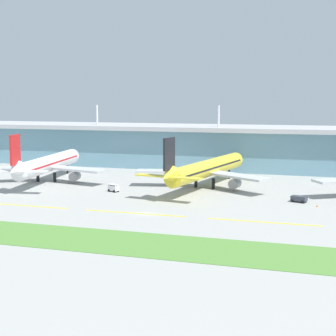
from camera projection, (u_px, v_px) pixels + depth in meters
name	position (u px, v px, depth m)	size (l,w,h in m)	color
ground_plane	(145.00, 214.00, 138.81)	(600.00, 600.00, 0.00)	#9E9E99
terminal_building	(221.00, 147.00, 229.08)	(288.00, 34.00, 27.32)	#6693A8
airliner_near_middle	(47.00, 164.00, 192.32)	(48.29, 61.38, 18.90)	white
airliner_center	(206.00, 169.00, 179.10)	(48.10, 65.02, 18.90)	yellow
taxiway_stripe_mid_west	(23.00, 205.00, 149.69)	(28.00, 0.70, 0.04)	yellow
taxiway_stripe_centre	(135.00, 213.00, 139.60)	(28.00, 0.70, 0.04)	yellow
taxiway_stripe_mid_east	(264.00, 222.00, 129.51)	(28.00, 0.70, 0.04)	yellow
grass_verge	(101.00, 241.00, 112.66)	(300.00, 18.00, 0.10)	#518438
pushback_tug	(299.00, 199.00, 154.30)	(4.94, 3.68, 1.85)	#333842
baggage_cart	(113.00, 188.00, 171.54)	(4.02, 3.21, 2.48)	silver
safety_cone_right_wingtip	(317.00, 206.00, 147.91)	(0.56, 0.56, 0.70)	orange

